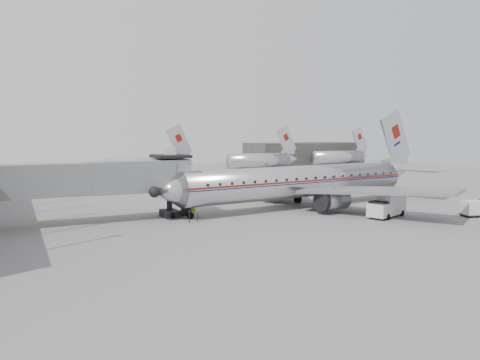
# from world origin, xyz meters

# --- Properties ---
(ground) EXTENTS (160.00, 160.00, 0.00)m
(ground) POSITION_xyz_m (0.00, 0.00, 0.00)
(ground) COLOR slate
(ground) RESTS_ON ground
(hangar) EXTENTS (30.00, 12.00, 6.00)m
(hangar) POSITION_xyz_m (45.00, 60.00, 3.00)
(hangar) COLOR #34312F
(hangar) RESTS_ON ground
(apron_line) EXTENTS (60.00, 0.15, 0.01)m
(apron_line) POSITION_xyz_m (3.00, 6.00, 0.01)
(apron_line) COLOR gold
(apron_line) RESTS_ON ground
(jet_bridge) EXTENTS (21.00, 6.20, 7.10)m
(jet_bridge) POSITION_xyz_m (-16.66, 3.67, 4.18)
(jet_bridge) COLOR slate
(jet_bridge) RESTS_ON ground
(distant_aircraft_near) EXTENTS (16.39, 3.20, 10.26)m
(distant_aircraft_near) POSITION_xyz_m (-1.79, 42.00, 2.73)
(distant_aircraft_near) COLOR silver
(distant_aircraft_near) RESTS_ON ground
(distant_aircraft_mid) EXTENTS (16.39, 3.20, 10.26)m
(distant_aircraft_mid) POSITION_xyz_m (24.21, 46.00, 2.73)
(distant_aircraft_mid) COLOR silver
(distant_aircraft_mid) RESTS_ON ground
(distant_aircraft_far) EXTENTS (16.39, 3.20, 10.26)m
(distant_aircraft_far) POSITION_xyz_m (48.21, 50.00, 2.73)
(distant_aircraft_far) COLOR silver
(distant_aircraft_far) RESTS_ON ground
(airliner) EXTENTS (37.23, 34.34, 11.78)m
(airliner) POSITION_xyz_m (6.74, 3.08, 2.96)
(airliner) COLOR silver
(airliner) RESTS_ON ground
(service_van) EXTENTS (5.30, 3.47, 2.33)m
(service_van) POSITION_xyz_m (10.59, -6.30, 1.22)
(service_van) COLOR silver
(service_van) RESTS_ON ground
(baggage_cart_white) EXTENTS (2.42, 2.07, 1.63)m
(baggage_cart_white) POSITION_xyz_m (18.67, -10.00, 0.87)
(baggage_cart_white) COLOR silver
(baggage_cart_white) RESTS_ON ground
(ramp_worker) EXTENTS (0.69, 0.49, 1.75)m
(ramp_worker) POSITION_xyz_m (-6.95, 3.00, 0.88)
(ramp_worker) COLOR #C4EA1B
(ramp_worker) RESTS_ON ground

